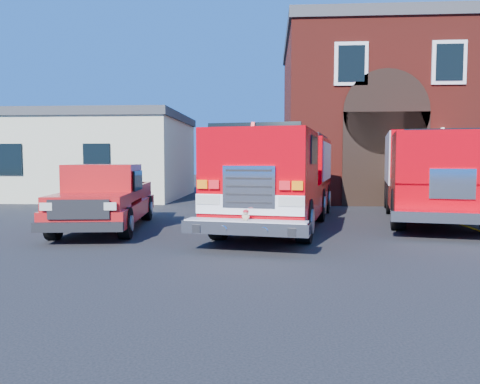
# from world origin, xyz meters

# --- Properties ---
(ground) EXTENTS (100.00, 100.00, 0.00)m
(ground) POSITION_xyz_m (0.00, 0.00, 0.00)
(ground) COLOR black
(ground) RESTS_ON ground
(parking_stripe_mid) EXTENTS (0.12, 3.00, 0.01)m
(parking_stripe_mid) POSITION_xyz_m (6.50, 4.00, 0.00)
(parking_stripe_mid) COLOR yellow
(parking_stripe_mid) RESTS_ON ground
(parking_stripe_far) EXTENTS (0.12, 3.00, 0.01)m
(parking_stripe_far) POSITION_xyz_m (6.50, 7.00, 0.00)
(parking_stripe_far) COLOR yellow
(parking_stripe_far) RESTS_ON ground
(fire_station) EXTENTS (15.20, 10.20, 8.45)m
(fire_station) POSITION_xyz_m (8.99, 13.98, 4.25)
(fire_station) COLOR maroon
(fire_station) RESTS_ON ground
(side_building) EXTENTS (10.20, 8.20, 4.35)m
(side_building) POSITION_xyz_m (-9.00, 13.00, 2.20)
(side_building) COLOR beige
(side_building) RESTS_ON ground
(fire_engine) EXTENTS (4.23, 9.58, 2.86)m
(fire_engine) POSITION_xyz_m (1.00, 3.19, 1.48)
(fire_engine) COLOR black
(fire_engine) RESTS_ON ground
(pickup_truck) EXTENTS (2.70, 5.88, 1.86)m
(pickup_truck) POSITION_xyz_m (-4.07, 1.93, 0.88)
(pickup_truck) COLOR black
(pickup_truck) RESTS_ON ground
(secondary_truck) EXTENTS (4.59, 9.47, 2.95)m
(secondary_truck) POSITION_xyz_m (6.05, 4.99, 1.61)
(secondary_truck) COLOR black
(secondary_truck) RESTS_ON ground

